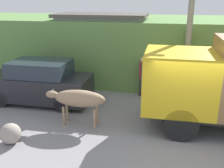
# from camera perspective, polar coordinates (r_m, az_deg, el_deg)

# --- Properties ---
(ground_plane) EXTENTS (60.00, 60.00, 0.00)m
(ground_plane) POSITION_cam_1_polar(r_m,az_deg,el_deg) (8.83, 16.43, -10.74)
(ground_plane) COLOR gray
(hillside_embankment) EXTENTS (32.00, 5.94, 3.14)m
(hillside_embankment) POSITION_cam_1_polar(r_m,az_deg,el_deg) (14.50, 15.12, 7.38)
(hillside_embankment) COLOR #608C47
(hillside_embankment) RESTS_ON ground_plane
(building_backdrop) EXTENTS (4.39, 2.70, 3.43)m
(building_backdrop) POSITION_cam_1_polar(r_m,az_deg,el_deg) (13.45, -2.10, 7.88)
(building_backdrop) COLOR #B2BCAD
(building_backdrop) RESTS_ON ground_plane
(brown_cow) EXTENTS (2.08, 0.58, 1.25)m
(brown_cow) POSITION_cam_1_polar(r_m,az_deg,el_deg) (8.87, -7.31, -3.24)
(brown_cow) COLOR #9E7F60
(brown_cow) RESTS_ON ground_plane
(parked_suv) EXTENTS (4.20, 1.75, 1.77)m
(parked_suv) POSITION_cam_1_polar(r_m,az_deg,el_deg) (11.11, -15.49, 0.23)
(parked_suv) COLOR #232328
(parked_suv) RESTS_ON ground_plane
(pedestrian_on_hill) EXTENTS (0.36, 0.36, 1.75)m
(pedestrian_on_hill) POSITION_cam_1_polar(r_m,az_deg,el_deg) (11.47, 6.66, 2.09)
(pedestrian_on_hill) COLOR #38332D
(pedestrian_on_hill) RESTS_ON ground_plane
(utility_pole) EXTENTS (0.90, 0.23, 5.81)m
(utility_pole) POSITION_cam_1_polar(r_m,az_deg,el_deg) (11.07, 16.50, 11.58)
(utility_pole) COLOR gray
(utility_pole) RESTS_ON ground_plane
(roadside_rock) EXTENTS (0.62, 0.62, 0.62)m
(roadside_rock) POSITION_cam_1_polar(r_m,az_deg,el_deg) (8.52, -21.21, -10.03)
(roadside_rock) COLOR gray
(roadside_rock) RESTS_ON ground_plane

